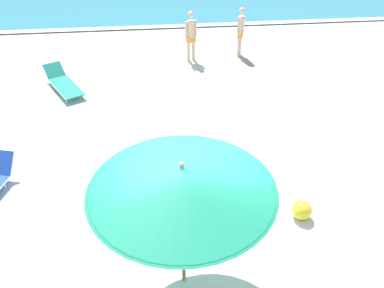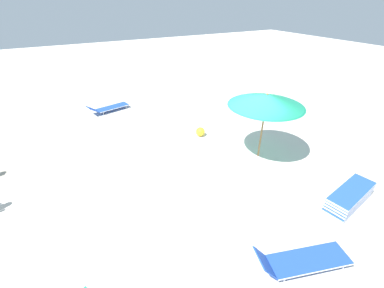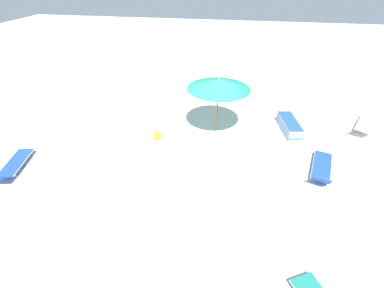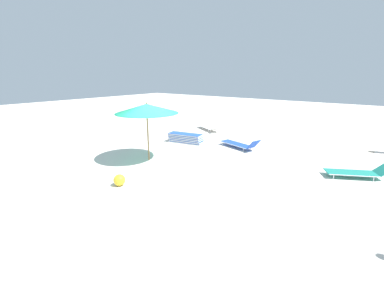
{
  "view_description": "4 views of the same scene",
  "coord_description": "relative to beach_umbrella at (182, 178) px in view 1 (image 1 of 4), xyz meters",
  "views": [
    {
      "loc": [
        -0.48,
        -4.78,
        5.41
      ],
      "look_at": [
        0.22,
        1.4,
        1.02
      ],
      "focal_mm": 35.0,
      "sensor_mm": 36.0,
      "label": 1
    },
    {
      "loc": [
        -6.19,
        5.03,
        5.27
      ],
      "look_at": [
        0.42,
        1.49,
        0.89
      ],
      "focal_mm": 24.0,
      "sensor_mm": 36.0,
      "label": 2
    },
    {
      "loc": [
        -0.83,
        8.9,
        6.13
      ],
      "look_at": [
        0.45,
        1.67,
        1.01
      ],
      "focal_mm": 24.0,
      "sensor_mm": 36.0,
      "label": 3
    },
    {
      "loc": [
        7.01,
        6.72,
        3.54
      ],
      "look_at": [
        -0.23,
        1.26,
        1.07
      ],
      "focal_mm": 24.0,
      "sensor_mm": 36.0,
      "label": 4
    }
  ],
  "objects": [
    {
      "name": "ground_plane",
      "position": [
        0.19,
        1.02,
        -2.27
      ],
      "size": [
        60.0,
        60.0,
        0.16
      ],
      "color": "silver"
    },
    {
      "name": "beach_umbrella",
      "position": [
        0.0,
        0.0,
        0.0
      ],
      "size": [
        2.59,
        2.59,
        2.46
      ],
      "color": "olive",
      "rests_on": "ground_plane"
    },
    {
      "name": "sun_lounger_beside_umbrella",
      "position": [
        -3.1,
        7.3,
        -1.98
      ],
      "size": [
        1.52,
        2.12,
        0.54
      ],
      "rotation": [
        0.0,
        0.0,
        0.5
      ],
      "color": "#1E8475",
      "rests_on": "ground_plane"
    },
    {
      "name": "beachgoer_wading_adult",
      "position": [
        2.99,
        9.44,
        -1.19
      ],
      "size": [
        0.27,
        0.43,
        1.76
      ],
      "rotation": [
        0.0,
        0.0,
        4.38
      ],
      "color": "beige",
      "rests_on": "ground_plane"
    },
    {
      "name": "beachgoer_shoreline_child",
      "position": [
        1.14,
        9.17,
        -1.19
      ],
      "size": [
        0.43,
        0.27,
        1.76
      ],
      "rotation": [
        0.0,
        0.0,
        3.48
      ],
      "color": "beige",
      "rests_on": "ground_plane"
    },
    {
      "name": "beach_ball",
      "position": [
        2.41,
        1.14,
        -2.0
      ],
      "size": [
        0.39,
        0.39,
        0.39
      ],
      "color": "yellow",
      "rests_on": "ground_plane"
    }
  ]
}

